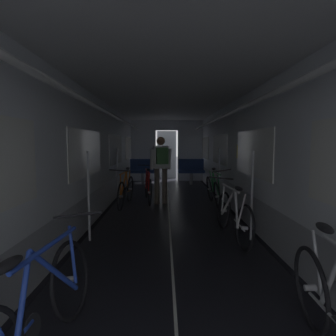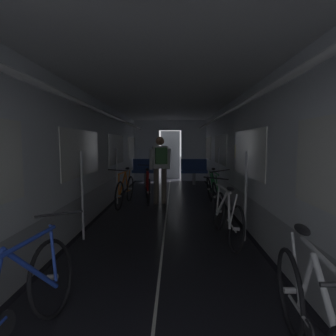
{
  "view_description": "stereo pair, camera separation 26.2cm",
  "coord_description": "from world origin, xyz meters",
  "px_view_note": "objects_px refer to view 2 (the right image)",
  "views": [
    {
      "loc": [
        -0.09,
        -2.12,
        1.52
      ],
      "look_at": [
        0.0,
        5.25,
        0.86
      ],
      "focal_mm": 29.41,
      "sensor_mm": 36.0,
      "label": 1
    },
    {
      "loc": [
        0.17,
        -2.11,
        1.52
      ],
      "look_at": [
        0.0,
        5.25,
        0.86
      ],
      "focal_mm": 29.41,
      "sensor_mm": 36.0,
      "label": 2
    }
  ],
  "objects_px": {
    "bicycle_silver": "(314,325)",
    "bicycle_green": "(213,191)",
    "bench_seat_far_left": "(146,169)",
    "bicycle_orange": "(125,190)",
    "bicycle_red_in_aisle": "(148,187)",
    "bicycle_white": "(226,216)",
    "bicycle_blue": "(13,306)",
    "bench_seat_far_right": "(194,169)",
    "person_cyclist_aisle": "(160,164)"
  },
  "relations": [
    {
      "from": "bicycle_silver",
      "to": "bicycle_green",
      "type": "distance_m",
      "value": 4.95
    },
    {
      "from": "bench_seat_far_left",
      "to": "bicycle_green",
      "type": "bearing_deg",
      "value": -60.88
    },
    {
      "from": "bicycle_orange",
      "to": "bicycle_red_in_aisle",
      "type": "relative_size",
      "value": 1.0
    },
    {
      "from": "bicycle_white",
      "to": "bicycle_blue",
      "type": "height_order",
      "value": "bicycle_blue"
    },
    {
      "from": "bench_seat_far_left",
      "to": "bicycle_blue",
      "type": "height_order",
      "value": "bicycle_blue"
    },
    {
      "from": "bicycle_orange",
      "to": "bicycle_red_in_aisle",
      "type": "distance_m",
      "value": 0.69
    },
    {
      "from": "bicycle_silver",
      "to": "bicycle_blue",
      "type": "distance_m",
      "value": 2.02
    },
    {
      "from": "bicycle_orange",
      "to": "bicycle_white",
      "type": "relative_size",
      "value": 1.0
    },
    {
      "from": "bench_seat_far_right",
      "to": "bicycle_orange",
      "type": "relative_size",
      "value": 0.58
    },
    {
      "from": "bicycle_white",
      "to": "bicycle_green",
      "type": "relative_size",
      "value": 1.0
    },
    {
      "from": "bench_seat_far_left",
      "to": "bench_seat_far_right",
      "type": "relative_size",
      "value": 1.0
    },
    {
      "from": "bench_seat_far_right",
      "to": "bicycle_orange",
      "type": "xyz_separation_m",
      "value": [
        -1.93,
        -3.57,
        -0.18
      ]
    },
    {
      "from": "bench_seat_far_left",
      "to": "bicycle_orange",
      "type": "relative_size",
      "value": 0.58
    },
    {
      "from": "bicycle_silver",
      "to": "bicycle_red_in_aisle",
      "type": "distance_m",
      "value": 5.66
    },
    {
      "from": "bicycle_orange",
      "to": "bicycle_green",
      "type": "relative_size",
      "value": 1.0
    },
    {
      "from": "bicycle_white",
      "to": "person_cyclist_aisle",
      "type": "height_order",
      "value": "person_cyclist_aisle"
    },
    {
      "from": "bicycle_blue",
      "to": "bench_seat_far_right",
      "type": "bearing_deg",
      "value": 77.49
    },
    {
      "from": "bench_seat_far_right",
      "to": "bicycle_silver",
      "type": "height_order",
      "value": "bench_seat_far_right"
    },
    {
      "from": "bicycle_red_in_aisle",
      "to": "bicycle_blue",
      "type": "bearing_deg",
      "value": -94.77
    },
    {
      "from": "bench_seat_far_left",
      "to": "bicycle_silver",
      "type": "distance_m",
      "value": 8.77
    },
    {
      "from": "bench_seat_far_right",
      "to": "bicycle_blue",
      "type": "xyz_separation_m",
      "value": [
        -1.86,
        -8.38,
        -0.19
      ]
    },
    {
      "from": "bench_seat_far_left",
      "to": "bicycle_red_in_aisle",
      "type": "distance_m",
      "value": 3.13
    },
    {
      "from": "bicycle_blue",
      "to": "person_cyclist_aisle",
      "type": "distance_m",
      "value": 5.11
    },
    {
      "from": "bicycle_orange",
      "to": "bicycle_red_in_aisle",
      "type": "bearing_deg",
      "value": 42.16
    },
    {
      "from": "bicycle_silver",
      "to": "bicycle_red_in_aisle",
      "type": "bearing_deg",
      "value": 106.11
    },
    {
      "from": "bench_seat_far_left",
      "to": "bicycle_red_in_aisle",
      "type": "height_order",
      "value": "bench_seat_far_left"
    },
    {
      "from": "bench_seat_far_left",
      "to": "bicycle_silver",
      "type": "relative_size",
      "value": 0.58
    },
    {
      "from": "bench_seat_far_right",
      "to": "bicycle_silver",
      "type": "bearing_deg",
      "value": -88.99
    },
    {
      "from": "bench_seat_far_right",
      "to": "bicycle_red_in_aisle",
      "type": "xyz_separation_m",
      "value": [
        -1.42,
        -3.11,
        -0.18
      ]
    },
    {
      "from": "bicycle_white",
      "to": "person_cyclist_aisle",
      "type": "bearing_deg",
      "value": 114.51
    },
    {
      "from": "bench_seat_far_right",
      "to": "bicycle_blue",
      "type": "bearing_deg",
      "value": -102.51
    },
    {
      "from": "bench_seat_far_left",
      "to": "bench_seat_far_right",
      "type": "distance_m",
      "value": 1.8
    },
    {
      "from": "bench_seat_far_right",
      "to": "bicycle_white",
      "type": "distance_m",
      "value": 5.94
    },
    {
      "from": "bicycle_blue",
      "to": "person_cyclist_aisle",
      "type": "xyz_separation_m",
      "value": [
        0.78,
        5.01,
        0.63
      ]
    },
    {
      "from": "bicycle_silver",
      "to": "bicycle_red_in_aisle",
      "type": "height_order",
      "value": "bicycle_silver"
    },
    {
      "from": "bicycle_green",
      "to": "bicycle_red_in_aisle",
      "type": "distance_m",
      "value": 1.69
    },
    {
      "from": "bicycle_silver",
      "to": "bicycle_blue",
      "type": "bearing_deg",
      "value": 175.45
    },
    {
      "from": "bench_seat_far_left",
      "to": "bench_seat_far_right",
      "type": "bearing_deg",
      "value": 0.0
    },
    {
      "from": "bench_seat_far_right",
      "to": "bicycle_red_in_aisle",
      "type": "bearing_deg",
      "value": -114.57
    },
    {
      "from": "bench_seat_far_left",
      "to": "bicycle_white",
      "type": "relative_size",
      "value": 0.58
    },
    {
      "from": "bicycle_silver",
      "to": "bicycle_green",
      "type": "relative_size",
      "value": 1.0
    },
    {
      "from": "bicycle_silver",
      "to": "bicycle_orange",
      "type": "xyz_separation_m",
      "value": [
        -2.08,
        4.97,
        0.0
      ]
    },
    {
      "from": "bicycle_green",
      "to": "bicycle_red_in_aisle",
      "type": "relative_size",
      "value": 1.01
    },
    {
      "from": "bicycle_silver",
      "to": "bench_seat_far_right",
      "type": "bearing_deg",
      "value": 91.01
    },
    {
      "from": "bench_seat_far_right",
      "to": "bicycle_green",
      "type": "xyz_separation_m",
      "value": [
        0.2,
        -3.59,
        -0.19
      ]
    },
    {
      "from": "bicycle_blue",
      "to": "person_cyclist_aisle",
      "type": "relative_size",
      "value": 1.01
    },
    {
      "from": "bicycle_green",
      "to": "bicycle_blue",
      "type": "height_order",
      "value": "same"
    },
    {
      "from": "bicycle_silver",
      "to": "bicycle_white",
      "type": "distance_m",
      "value": 2.61
    },
    {
      "from": "bench_seat_far_left",
      "to": "bicycle_blue",
      "type": "bearing_deg",
      "value": -90.41
    },
    {
      "from": "bicycle_silver",
      "to": "bicycle_green",
      "type": "height_order",
      "value": "bicycle_green"
    }
  ]
}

